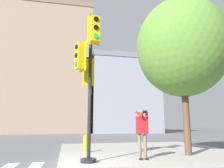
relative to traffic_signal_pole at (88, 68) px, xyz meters
name	(u,v)px	position (x,y,z in m)	size (l,w,h in m)	color
sidewalk_corner	(145,151)	(3.12, 3.14, -3.15)	(8.00, 8.00, 0.15)	#9E9B96
traffic_signal_pole	(88,68)	(0.00, 0.00, 0.00)	(0.82, 1.13, 5.11)	black
person_photographer	(142,129)	(1.98, 0.25, -2.03)	(0.50, 0.53, 1.74)	black
street_tree	(182,47)	(4.09, 0.90, 1.37)	(3.88, 3.88, 6.58)	brown
fire_hydrant	(85,144)	(0.18, 2.55, -2.70)	(0.18, 0.24, 0.75)	yellow
building_left	(40,69)	(-5.14, 28.92, 7.03)	(16.00, 8.80, 20.48)	gray
building_right	(123,95)	(8.52, 28.28, 3.00)	(10.94, 8.77, 12.42)	gray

